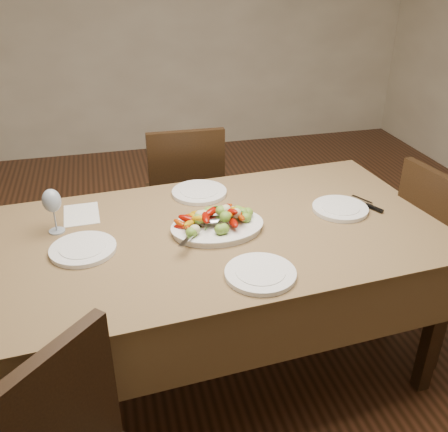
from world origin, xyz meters
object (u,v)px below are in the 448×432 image
wine_glass (53,210)px  plate_right (340,209)px  dining_table (224,301)px  plate_far (199,192)px  plate_left (83,249)px  chair_far (183,197)px  plate_near (260,274)px  serving_platter (217,228)px

wine_glass → plate_right: bearing=-5.2°
dining_table → plate_far: 0.53m
plate_left → plate_right: (1.12, 0.07, 0.00)m
chair_far → plate_far: size_ratio=3.63×
plate_far → plate_near: bearing=-84.0°
plate_right → plate_near: same height
plate_left → plate_right: size_ratio=1.03×
dining_table → chair_far: size_ratio=1.94×
plate_far → wine_glass: wine_glass is taller
dining_table → chair_far: chair_far is taller
dining_table → plate_right: 0.67m
plate_right → plate_far: 0.66m
chair_far → wine_glass: wine_glass is taller
plate_right → serving_platter: bearing=-175.9°
plate_far → dining_table: bearing=-84.8°
plate_right → plate_far: same height
serving_platter → plate_far: serving_platter is taller
dining_table → plate_left: size_ratio=7.17×
plate_left → plate_near: (0.62, -0.33, 0.00)m
dining_table → plate_left: bearing=-176.4°
dining_table → wine_glass: wine_glass is taller
plate_left → wine_glass: wine_glass is taller
wine_glass → chair_far: bearing=49.8°
serving_platter → plate_far: size_ratio=1.45×
wine_glass → dining_table: bearing=-12.3°
serving_platter → plate_far: 0.36m
serving_platter → wine_glass: bearing=166.7°
dining_table → plate_right: plate_right is taller
serving_platter → plate_far: bearing=90.4°
plate_far → wine_glass: size_ratio=1.28×
plate_left → plate_far: (0.54, 0.39, 0.00)m
serving_platter → plate_left: size_ratio=1.48×
plate_right → wine_glass: 1.23m
chair_far → plate_near: chair_far is taller
plate_left → plate_right: 1.12m
chair_far → plate_near: bearing=94.2°
serving_platter → plate_right: bearing=4.1°
plate_right → plate_far: size_ratio=0.95×
dining_table → serving_platter: 0.39m
plate_left → plate_near: size_ratio=0.99×
plate_near → wine_glass: bearing=144.8°
plate_right → wine_glass: size_ratio=1.21×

